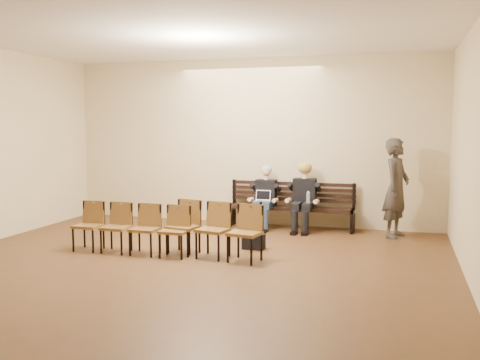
# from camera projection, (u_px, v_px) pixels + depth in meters

# --- Properties ---
(ground) EXTENTS (10.00, 10.00, 0.00)m
(ground) POSITION_uv_depth(u_px,v_px,m) (143.00, 292.00, 6.79)
(ground) COLOR #55351D
(ground) RESTS_ON ground
(room_walls) EXTENTS (8.02, 10.01, 3.51)m
(room_walls) POSITION_uv_depth(u_px,v_px,m) (166.00, 94.00, 7.27)
(room_walls) COLOR beige
(room_walls) RESTS_ON ground
(bench) EXTENTS (2.60, 0.90, 0.45)m
(bench) POSITION_uv_depth(u_px,v_px,m) (290.00, 218.00, 10.92)
(bench) COLOR black
(bench) RESTS_ON ground
(seated_man) EXTENTS (0.51, 0.71, 1.23)m
(seated_man) POSITION_uv_depth(u_px,v_px,m) (265.00, 198.00, 10.91)
(seated_man) COLOR black
(seated_man) RESTS_ON ground
(seated_woman) EXTENTS (0.56, 0.77, 1.30)m
(seated_woman) POSITION_uv_depth(u_px,v_px,m) (304.00, 198.00, 10.67)
(seated_woman) COLOR black
(seated_woman) RESTS_ON ground
(laptop) EXTENTS (0.35, 0.30, 0.22)m
(laptop) POSITION_uv_depth(u_px,v_px,m) (262.00, 202.00, 10.75)
(laptop) COLOR silver
(laptop) RESTS_ON bench
(water_bottle) EXTENTS (0.08, 0.08, 0.24)m
(water_bottle) POSITION_uv_depth(u_px,v_px,m) (308.00, 204.00, 10.45)
(water_bottle) COLOR silver
(water_bottle) RESTS_ON bench
(bag) EXTENTS (0.37, 0.28, 0.26)m
(bag) POSITION_uv_depth(u_px,v_px,m) (254.00, 241.00, 9.13)
(bag) COLOR black
(bag) RESTS_ON ground
(passerby) EXTENTS (0.75, 0.91, 2.15)m
(passerby) POSITION_uv_depth(u_px,v_px,m) (397.00, 180.00, 10.01)
(passerby) COLOR #37322D
(passerby) RESTS_ON ground
(chair_row_front) EXTENTS (2.01, 0.47, 0.83)m
(chair_row_front) POSITION_uv_depth(u_px,v_px,m) (130.00, 229.00, 8.80)
(chair_row_front) COLOR brown
(chair_row_front) RESTS_ON ground
(chair_row_back) EXTENTS (1.65, 0.75, 0.89)m
(chair_row_back) POSITION_uv_depth(u_px,v_px,m) (213.00, 230.00, 8.52)
(chair_row_back) COLOR brown
(chair_row_back) RESTS_ON ground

